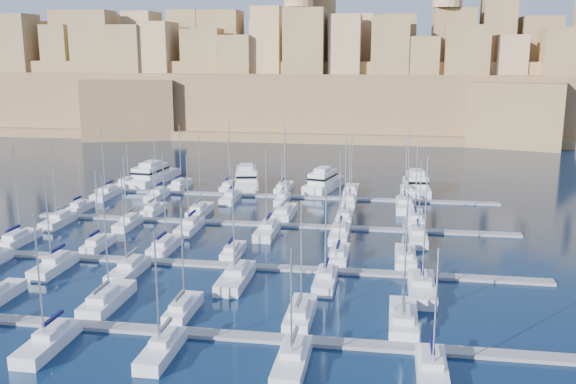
% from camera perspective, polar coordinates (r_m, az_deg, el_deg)
% --- Properties ---
extents(ground, '(600.00, 600.00, 0.00)m').
position_cam_1_polar(ground, '(101.25, -2.89, -4.48)').
color(ground, black).
rests_on(ground, ground).
extents(pontoon_near, '(84.00, 2.00, 0.40)m').
position_cam_1_polar(pontoon_near, '(70.40, -8.80, -12.25)').
color(pontoon_near, slate).
rests_on(pontoon_near, ground).
extents(pontoon_mid_near, '(84.00, 2.00, 0.40)m').
position_cam_1_polar(pontoon_mid_near, '(90.06, -4.50, -6.54)').
color(pontoon_mid_near, slate).
rests_on(pontoon_mid_near, ground).
extents(pontoon_mid_far, '(84.00, 2.00, 0.40)m').
position_cam_1_polar(pontoon_mid_far, '(110.61, -1.82, -2.90)').
color(pontoon_mid_far, slate).
rests_on(pontoon_mid_far, ground).
extents(pontoon_far, '(84.00, 2.00, 0.40)m').
position_cam_1_polar(pontoon_far, '(131.62, 0.01, -0.40)').
color(pontoon_far, slate).
rests_on(pontoon_far, ground).
extents(sailboat_2, '(3.09, 10.29, 15.94)m').
position_cam_1_polar(sailboat_2, '(79.51, -15.78, -9.18)').
color(sailboat_2, silver).
rests_on(sailboat_2, ground).
extents(sailboat_3, '(2.42, 8.06, 12.74)m').
position_cam_1_polar(sailboat_3, '(75.14, -9.32, -10.19)').
color(sailboat_3, silver).
rests_on(sailboat_3, ground).
extents(sailboat_4, '(2.79, 9.29, 13.92)m').
position_cam_1_polar(sailboat_4, '(72.76, 1.10, -10.78)').
color(sailboat_4, silver).
rests_on(sailboat_4, ground).
extents(sailboat_5, '(3.03, 10.11, 15.15)m').
position_cam_1_polar(sailboat_5, '(72.55, 10.20, -11.04)').
color(sailboat_5, silver).
rests_on(sailboat_5, ground).
extents(sailboat_8, '(2.81, 9.36, 14.50)m').
position_cam_1_polar(sailboat_8, '(70.56, -20.56, -12.38)').
color(sailboat_8, silver).
rests_on(sailboat_8, ground).
extents(sailboat_9, '(2.59, 8.62, 13.11)m').
position_cam_1_polar(sailboat_9, '(66.09, -11.17, -13.55)').
color(sailboat_9, silver).
rests_on(sailboat_9, ground).
extents(sailboat_10, '(2.80, 9.32, 12.39)m').
position_cam_1_polar(sailboat_10, '(62.74, 0.38, -14.78)').
color(sailboat_10, silver).
rests_on(sailboat_10, ground).
extents(sailboat_11, '(2.77, 9.22, 12.97)m').
position_cam_1_polar(sailboat_11, '(62.36, 12.67, -15.28)').
color(sailboat_11, silver).
rests_on(sailboat_11, ground).
extents(sailboat_12, '(2.72, 9.06, 15.38)m').
position_cam_1_polar(sailboat_12, '(108.73, -22.83, -3.86)').
color(sailboat_12, silver).
rests_on(sailboat_12, ground).
extents(sailboat_13, '(2.37, 7.90, 12.32)m').
position_cam_1_polar(sailboat_13, '(101.84, -16.53, -4.47)').
color(sailboat_13, silver).
rests_on(sailboat_13, ground).
extents(sailboat_14, '(2.76, 9.19, 15.01)m').
position_cam_1_polar(sailboat_14, '(98.42, -10.89, -4.74)').
color(sailboat_14, silver).
rests_on(sailboat_14, ground).
extents(sailboat_15, '(2.26, 7.54, 11.75)m').
position_cam_1_polar(sailboat_15, '(94.62, -4.91, -5.28)').
color(sailboat_15, silver).
rests_on(sailboat_15, ground).
extents(sailboat_16, '(2.63, 8.78, 12.92)m').
position_cam_1_polar(sailboat_16, '(92.78, 4.54, -5.62)').
color(sailboat_16, silver).
rests_on(sailboat_16, ground).
extents(sailboat_17, '(2.89, 9.62, 13.30)m').
position_cam_1_polar(sailboat_17, '(92.95, 10.38, -5.75)').
color(sailboat_17, silver).
rests_on(sailboat_17, ground).
extents(sailboat_19, '(2.79, 9.29, 13.69)m').
position_cam_1_polar(sailboat_19, '(93.78, -20.08, -6.16)').
color(sailboat_19, silver).
rests_on(sailboat_19, ground).
extents(sailboat_20, '(2.83, 9.43, 14.53)m').
position_cam_1_polar(sailboat_20, '(89.05, -13.99, -6.74)').
color(sailboat_20, silver).
rests_on(sailboat_20, ground).
extents(sailboat_21, '(3.18, 10.61, 15.58)m').
position_cam_1_polar(sailboat_21, '(83.94, -4.67, -7.57)').
color(sailboat_21, silver).
rests_on(sailboat_21, ground).
extents(sailboat_22, '(2.62, 8.72, 13.25)m').
position_cam_1_polar(sailboat_22, '(82.94, 3.35, -7.83)').
color(sailboat_22, silver).
rests_on(sailboat_22, ground).
extents(sailboat_23, '(3.23, 10.77, 17.58)m').
position_cam_1_polar(sailboat_23, '(81.74, 11.79, -8.35)').
color(sailboat_23, silver).
rests_on(sailboat_23, ground).
extents(sailboat_24, '(2.25, 7.51, 12.62)m').
position_cam_1_polar(sailboat_24, '(126.74, -17.97, -1.28)').
color(sailboat_24, silver).
rests_on(sailboat_24, ground).
extents(sailboat_25, '(2.38, 7.93, 11.32)m').
position_cam_1_polar(sailboat_25, '(121.10, -11.85, -1.56)').
color(sailboat_25, silver).
rests_on(sailboat_25, ground).
extents(sailboat_26, '(2.77, 9.24, 14.69)m').
position_cam_1_polar(sailboat_26, '(118.91, -7.85, -1.65)').
color(sailboat_26, silver).
rests_on(sailboat_26, ground).
extents(sailboat_27, '(3.19, 10.62, 17.35)m').
position_cam_1_polar(sailboat_27, '(116.02, -0.33, -1.87)').
color(sailboat_27, silver).
rests_on(sailboat_27, ground).
extents(sailboat_28, '(2.71, 9.03, 14.93)m').
position_cam_1_polar(sailboat_28, '(114.02, 5.07, -2.19)').
color(sailboat_28, silver).
rests_on(sailboat_28, ground).
extents(sailboat_29, '(2.96, 9.88, 14.44)m').
position_cam_1_polar(sailboat_29, '(114.26, 11.20, -2.35)').
color(sailboat_29, silver).
rests_on(sailboat_29, ground).
extents(sailboat_30, '(2.69, 8.95, 15.27)m').
position_cam_1_polar(sailboat_30, '(117.70, -19.72, -2.42)').
color(sailboat_30, silver).
rests_on(sailboat_30, ground).
extents(sailboat_31, '(2.38, 7.94, 12.86)m').
position_cam_1_polar(sailboat_31, '(112.73, -14.03, -2.70)').
color(sailboat_31, silver).
rests_on(sailboat_31, ground).
extents(sailboat_32, '(2.71, 9.02, 13.41)m').
position_cam_1_polar(sailboat_32, '(108.39, -8.71, -3.07)').
color(sailboat_32, silver).
rests_on(sailboat_32, ground).
extents(sailboat_33, '(2.91, 9.71, 14.67)m').
position_cam_1_polar(sailboat_33, '(104.84, -1.86, -3.45)').
color(sailboat_33, silver).
rests_on(sailboat_33, ground).
extents(sailboat_34, '(2.89, 9.62, 14.55)m').
position_cam_1_polar(sailboat_34, '(103.35, 4.62, -3.72)').
color(sailboat_34, silver).
rests_on(sailboat_34, ground).
extents(sailboat_35, '(2.80, 9.33, 13.32)m').
position_cam_1_polar(sailboat_35, '(103.32, 11.48, -3.95)').
color(sailboat_35, silver).
rests_on(sailboat_35, ground).
extents(sailboat_36, '(2.63, 8.78, 13.20)m').
position_cam_1_polar(sailboat_36, '(146.79, -14.08, 0.78)').
color(sailboat_36, silver).
rests_on(sailboat_36, ground).
extents(sailboat_37, '(2.76, 9.21, 14.10)m').
position_cam_1_polar(sailboat_37, '(142.66, -9.55, 0.65)').
color(sailboat_37, silver).
rests_on(sailboat_37, ground).
extents(sailboat_38, '(2.59, 8.62, 14.99)m').
position_cam_1_polar(sailboat_38, '(139.23, -5.22, 0.49)').
color(sailboat_38, silver).
rests_on(sailboat_38, ground).
extents(sailboat_39, '(2.89, 9.63, 14.51)m').
position_cam_1_polar(sailboat_39, '(137.28, -0.37, 0.37)').
color(sailboat_39, silver).
rests_on(sailboat_39, ground).
extents(sailboat_40, '(2.83, 9.42, 13.32)m').
position_cam_1_polar(sailboat_40, '(135.59, 5.64, 0.15)').
color(sailboat_40, silver).
rests_on(sailboat_40, ground).
extents(sailboat_41, '(2.82, 9.41, 14.55)m').
position_cam_1_polar(sailboat_41, '(135.41, 10.57, -0.01)').
color(sailboat_41, silver).
rests_on(sailboat_41, ground).
extents(sailboat_42, '(2.87, 9.55, 15.41)m').
position_cam_1_polar(sailboat_42, '(137.00, -15.83, -0.13)').
color(sailboat_42, silver).
rests_on(sailboat_42, ground).
extents(sailboat_43, '(2.60, 8.66, 14.24)m').
position_cam_1_polar(sailboat_43, '(133.24, -11.53, -0.26)').
color(sailboat_43, silver).
rests_on(sailboat_43, ground).
extents(sailboat_44, '(2.59, 8.64, 13.04)m').
position_cam_1_polar(sailboat_44, '(128.69, -5.14, -0.51)').
color(sailboat_44, silver).
rests_on(sailboat_44, ground).
extents(sailboat_45, '(2.31, 7.69, 11.16)m').
position_cam_1_polar(sailboat_45, '(127.00, -0.49, -0.64)').
color(sailboat_45, silver).
rests_on(sailboat_45, ground).
extents(sailboat_46, '(2.57, 8.55, 13.26)m').
position_cam_1_polar(sailboat_46, '(125.10, 5.46, -0.89)').
color(sailboat_46, silver).
rests_on(sailboat_46, ground).
extents(sailboat_47, '(3.24, 10.80, 15.55)m').
position_cam_1_polar(sailboat_47, '(123.82, 10.32, -1.16)').
color(sailboat_47, silver).
rests_on(sailboat_47, ground).
extents(motor_yacht_a, '(7.19, 18.34, 5.25)m').
position_cam_1_polar(motor_yacht_a, '(149.50, -12.00, 1.47)').
color(motor_yacht_a, silver).
rests_on(motor_yacht_a, ground).
extents(motor_yacht_b, '(8.63, 17.64, 5.25)m').
position_cam_1_polar(motor_yacht_b, '(142.62, -3.70, 1.20)').
color(motor_yacht_b, silver).
rests_on(motor_yacht_b, ground).
extents(motor_yacht_c, '(7.92, 15.66, 5.25)m').
position_cam_1_polar(motor_yacht_c, '(138.94, 3.16, 0.91)').
color(motor_yacht_c, silver).
rests_on(motor_yacht_c, ground).
extents(motor_yacht_d, '(5.53, 16.08, 5.25)m').
position_cam_1_polar(motor_yacht_d, '(138.73, 11.35, 0.66)').
color(motor_yacht_d, silver).
rests_on(motor_yacht_d, ground).
extents(fortified_city, '(460.00, 108.95, 59.52)m').
position_cam_1_polar(fortified_city, '(251.24, 4.51, 9.03)').
color(fortified_city, brown).
rests_on(fortified_city, ground).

